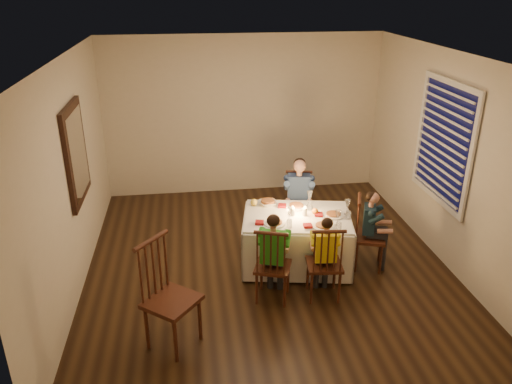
{
  "coord_description": "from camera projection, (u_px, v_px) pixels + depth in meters",
  "views": [
    {
      "loc": [
        -0.92,
        -5.43,
        3.37
      ],
      "look_at": [
        -0.13,
        0.15,
        0.95
      ],
      "focal_mm": 35.0,
      "sensor_mm": 36.0,
      "label": 1
    }
  ],
  "objects": [
    {
      "name": "setting_green",
      "position": [
        275.0,
        223.0,
        5.91
      ],
      "size": [
        0.3,
        0.3,
        0.02
      ],
      "primitive_type": "cylinder",
      "rotation": [
        0.0,
        0.0,
        -0.18
      ],
      "color": "white",
      "rests_on": "dining_table"
    },
    {
      "name": "candle_right",
      "position": [
        305.0,
        212.0,
        6.1
      ],
      "size": [
        0.06,
        0.06,
        0.1
      ],
      "primitive_type": "cylinder",
      "color": "white",
      "rests_on": "dining_table"
    },
    {
      "name": "setting_teal",
      "position": [
        333.0,
        215.0,
        6.11
      ],
      "size": [
        0.3,
        0.3,
        0.02
      ],
      "primitive_type": "cylinder",
      "rotation": [
        0.0,
        0.0,
        -0.18
      ],
      "color": "white",
      "rests_on": "dining_table"
    },
    {
      "name": "window_blinds",
      "position": [
        443.0,
        142.0,
        6.17
      ],
      "size": [
        0.07,
        1.34,
        1.54
      ],
      "color": "black",
      "rests_on": "wall_right"
    },
    {
      "name": "chair_extra",
      "position": [
        175.0,
        343.0,
        5.0
      ],
      "size": [
        0.64,
        0.64,
        1.14
      ],
      "primitive_type": null,
      "rotation": [
        0.0,
        0.0,
        0.89
      ],
      "color": "#36140E",
      "rests_on": "ground"
    },
    {
      "name": "chair_end",
      "position": [
        367.0,
        266.0,
        6.35
      ],
      "size": [
        0.47,
        0.49,
        0.94
      ],
      "primitive_type": null,
      "rotation": [
        0.0,
        0.0,
        1.23
      ],
      "color": "#36140E",
      "rests_on": "ground"
    },
    {
      "name": "serving_bowl",
      "position": [
        268.0,
        203.0,
        6.4
      ],
      "size": [
        0.24,
        0.24,
        0.05
      ],
      "primitive_type": "imported",
      "rotation": [
        0.0,
        0.0,
        0.12
      ],
      "color": "white",
      "rests_on": "dining_table"
    },
    {
      "name": "orange_fruit",
      "position": [
        315.0,
        211.0,
        6.14
      ],
      "size": [
        0.08,
        0.08,
        0.08
      ],
      "primitive_type": "sphere",
      "color": "orange",
      "rests_on": "dining_table"
    },
    {
      "name": "squash",
      "position": [
        254.0,
        202.0,
        6.38
      ],
      "size": [
        0.09,
        0.09,
        0.09
      ],
      "primitive_type": "sphere",
      "color": "yellow",
      "rests_on": "dining_table"
    },
    {
      "name": "child_green",
      "position": [
        272.0,
        298.0,
        5.72
      ],
      "size": [
        0.44,
        0.42,
        1.07
      ],
      "primitive_type": null,
      "rotation": [
        0.0,
        0.0,
        2.81
      ],
      "color": "green",
      "rests_on": "ground"
    },
    {
      "name": "chair_near_left",
      "position": [
        272.0,
        298.0,
        5.72
      ],
      "size": [
        0.48,
        0.47,
        0.94
      ],
      "primitive_type": null,
      "rotation": [
        0.0,
        0.0,
        2.81
      ],
      "color": "#36140E",
      "rests_on": "ground"
    },
    {
      "name": "ground",
      "position": [
        267.0,
        264.0,
        6.39
      ],
      "size": [
        5.0,
        5.0,
        0.0
      ],
      "primitive_type": "plane",
      "color": "black",
      "rests_on": "ground"
    },
    {
      "name": "chair_near_right",
      "position": [
        322.0,
        295.0,
        5.76
      ],
      "size": [
        0.42,
        0.4,
        0.94
      ],
      "primitive_type": null,
      "rotation": [
        0.0,
        0.0,
        3.04
      ],
      "color": "#36140E",
      "rests_on": "ground"
    },
    {
      "name": "setting_yellow",
      "position": [
        323.0,
        226.0,
        5.84
      ],
      "size": [
        0.3,
        0.3,
        0.02
      ],
      "primitive_type": "cylinder",
      "rotation": [
        0.0,
        0.0,
        -0.18
      ],
      "color": "white",
      "rests_on": "dining_table"
    },
    {
      "name": "wall_back",
      "position": [
        244.0,
        116.0,
        8.15
      ],
      "size": [
        4.5,
        0.02,
        2.6
      ],
      "primitive_type": "cube",
      "color": "beige",
      "rests_on": "ground"
    },
    {
      "name": "setting_adult",
      "position": [
        296.0,
        206.0,
        6.35
      ],
      "size": [
        0.3,
        0.3,
        0.02
      ],
      "primitive_type": "cylinder",
      "rotation": [
        0.0,
        0.0,
        -0.18
      ],
      "color": "white",
      "rests_on": "dining_table"
    },
    {
      "name": "wall_left",
      "position": [
        71.0,
        179.0,
        5.59
      ],
      "size": [
        0.02,
        5.0,
        2.6
      ],
      "primitive_type": "cube",
      "color": "beige",
      "rests_on": "ground"
    },
    {
      "name": "wall_right",
      "position": [
        448.0,
        160.0,
        6.17
      ],
      "size": [
        0.02,
        5.0,
        2.6
      ],
      "primitive_type": "cube",
      "color": "beige",
      "rests_on": "ground"
    },
    {
      "name": "candle_left",
      "position": [
        293.0,
        212.0,
        6.11
      ],
      "size": [
        0.06,
        0.06,
        0.1
      ],
      "primitive_type": "cylinder",
      "color": "white",
      "rests_on": "dining_table"
    },
    {
      "name": "wall_mirror",
      "position": [
        76.0,
        153.0,
        5.79
      ],
      "size": [
        0.06,
        0.95,
        1.15
      ],
      "color": "black",
      "rests_on": "wall_left"
    },
    {
      "name": "child_teal",
      "position": [
        367.0,
        266.0,
        6.35
      ],
      "size": [
        0.39,
        0.41,
        1.02
      ],
      "primitive_type": null,
      "rotation": [
        0.0,
        0.0,
        1.23
      ],
      "color": "#172C39",
      "rests_on": "ground"
    },
    {
      "name": "child_yellow",
      "position": [
        322.0,
        295.0,
        5.76
      ],
      "size": [
        0.35,
        0.32,
        1.01
      ],
      "primitive_type": null,
      "rotation": [
        0.0,
        0.0,
        3.04
      ],
      "color": "yellow",
      "rests_on": "ground"
    },
    {
      "name": "adult",
      "position": [
        297.0,
        236.0,
        7.07
      ],
      "size": [
        0.47,
        0.44,
        1.16
      ],
      "primitive_type": null,
      "rotation": [
        0.0,
        0.0,
        -0.2
      ],
      "color": "navy",
      "rests_on": "ground"
    },
    {
      "name": "dining_table",
      "position": [
        297.0,
        230.0,
        6.2
      ],
      "size": [
        1.47,
        1.18,
        0.66
      ],
      "rotation": [
        0.0,
        0.0,
        -0.18
      ],
      "color": "white",
      "rests_on": "ground"
    },
    {
      "name": "ceiling",
      "position": [
        270.0,
        56.0,
        5.36
      ],
      "size": [
        5.0,
        5.0,
        0.0
      ],
      "primitive_type": "plane",
      "color": "white",
      "rests_on": "wall_back"
    },
    {
      "name": "chair_adult",
      "position": [
        297.0,
        236.0,
        7.07
      ],
      "size": [
        0.45,
        0.44,
        0.94
      ],
      "primitive_type": null,
      "rotation": [
        0.0,
        0.0,
        -0.2
      ],
      "color": "#36140E",
      "rests_on": "ground"
    }
  ]
}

